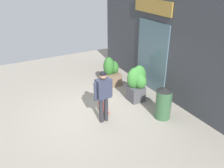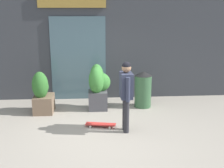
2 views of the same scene
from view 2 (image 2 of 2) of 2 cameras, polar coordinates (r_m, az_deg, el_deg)
The scene contains 7 objects.
ground_plane at distance 6.57m, azimuth -1.95°, elevation -9.83°, with size 12.00×12.00×0.00m, color gray.
building_facade at distance 8.83m, azimuth -2.93°, elevation 9.11°, with size 8.32×0.31×3.77m.
skateboarder at distance 6.34m, azimuth 2.87°, elevation -1.18°, with size 0.28×0.60×1.63m.
skateboard at distance 6.87m, azimuth -2.31°, elevation -8.14°, with size 0.75×0.33×0.08m.
planter_box_left at distance 7.90m, azimuth -13.99°, elevation -1.85°, with size 0.57×0.65×1.16m.
planter_box_right at distance 7.91m, azimuth -2.94°, elevation -0.13°, with size 0.62×0.70×1.28m.
trash_bin at distance 8.17m, azimuth 6.28°, elevation -1.05°, with size 0.49×0.49×1.04m.
Camera 2 is at (-0.21, -5.98, 2.73)m, focal length 45.27 mm.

